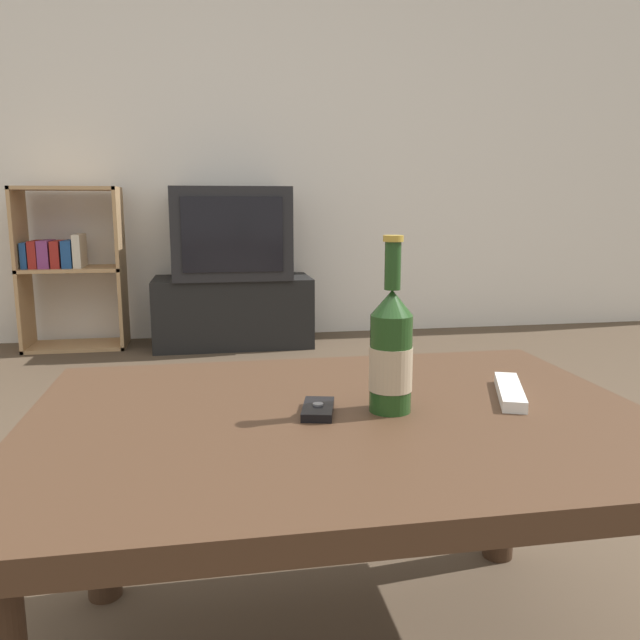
% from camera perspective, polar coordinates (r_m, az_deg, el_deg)
% --- Properties ---
extents(back_wall, '(8.00, 0.05, 2.60)m').
position_cam_1_polar(back_wall, '(4.02, -7.27, 17.19)').
color(back_wall, silver).
rests_on(back_wall, ground_plane).
extents(coffee_table, '(1.02, 0.74, 0.49)m').
position_cam_1_polar(coffee_table, '(1.06, 1.93, -12.25)').
color(coffee_table, '#422B1C').
rests_on(coffee_table, ground_plane).
extents(tv_stand, '(0.91, 0.44, 0.41)m').
position_cam_1_polar(tv_stand, '(3.74, -7.94, 0.81)').
color(tv_stand, black).
rests_on(tv_stand, ground_plane).
extents(television, '(0.67, 0.50, 0.52)m').
position_cam_1_polar(television, '(3.69, -8.12, 7.90)').
color(television, black).
rests_on(television, tv_stand).
extents(bookshelf, '(0.56, 0.30, 0.93)m').
position_cam_1_polar(bookshelf, '(3.87, -22.10, 4.76)').
color(bookshelf, tan).
rests_on(bookshelf, ground_plane).
extents(beer_bottle, '(0.07, 0.07, 0.29)m').
position_cam_1_polar(beer_bottle, '(1.02, 6.51, -2.91)').
color(beer_bottle, '#1E4219').
rests_on(beer_bottle, coffee_table).
extents(cell_phone, '(0.07, 0.10, 0.02)m').
position_cam_1_polar(cell_phone, '(1.03, -0.19, -8.13)').
color(cell_phone, black).
rests_on(cell_phone, coffee_table).
extents(remote_control, '(0.11, 0.19, 0.02)m').
position_cam_1_polar(remote_control, '(1.16, 16.97, -6.27)').
color(remote_control, white).
rests_on(remote_control, coffee_table).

